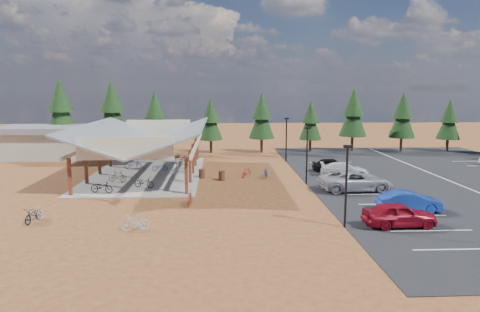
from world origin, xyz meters
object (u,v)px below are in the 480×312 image
(bike_14, at_px, (266,172))
(bike_1, at_px, (118,176))
(bike_11, at_px, (190,198))
(bike_2, at_px, (133,164))
(car_4, at_px, (332,165))
(bike_4, at_px, (144,182))
(car_2, at_px, (355,181))
(bike_8, at_px, (33,215))
(car_0, at_px, (399,214))
(bike_7, at_px, (182,158))
(bike_5, at_px, (178,169))
(bike_13, at_px, (135,223))
(car_3, at_px, (344,169))
(bike_3, at_px, (127,158))
(bike_0, at_px, (102,187))
(bike_9, at_px, (34,214))
(lamp_post_2, at_px, (286,136))
(trash_bin_0, at_px, (202,174))
(bike_pavilion, at_px, (146,136))
(outbuilding, at_px, (47,142))
(car_1, at_px, (409,201))
(trash_bin_1, at_px, (222,176))
(bike_15, at_px, (246,173))
(lamp_post_0, at_px, (346,180))
(bike_6, at_px, (160,167))

(bike_14, bearing_deg, bike_1, -172.74)
(bike_11, bearing_deg, bike_2, 118.93)
(car_4, bearing_deg, bike_1, 105.56)
(bike_4, bearing_deg, car_2, -77.80)
(bike_8, relative_size, car_0, 0.43)
(bike_7, bearing_deg, bike_5, 177.38)
(bike_13, relative_size, car_3, 0.38)
(bike_3, xyz_separation_m, car_2, (21.99, -14.69, 0.28))
(bike_0, xyz_separation_m, car_0, (20.68, -9.26, 0.19))
(bike_9, xyz_separation_m, bike_13, (6.83, -2.13, 0.04))
(lamp_post_2, xyz_separation_m, bike_5, (-11.84, -7.60, -2.33))
(trash_bin_0, relative_size, bike_11, 0.50)
(bike_pavilion, bearing_deg, bike_1, -118.50)
(bike_7, relative_size, car_4, 0.38)
(outbuilding, xyz_separation_m, bike_5, (17.16, -11.60, -1.38))
(bike_2, relative_size, car_1, 0.41)
(trash_bin_0, height_order, bike_5, bike_5)
(trash_bin_1, relative_size, bike_5, 0.49)
(outbuilding, relative_size, car_3, 2.41)
(bike_4, distance_m, bike_9, 10.39)
(bike_14, height_order, car_3, car_3)
(bike_15, distance_m, car_3, 9.54)
(bike_8, height_order, bike_14, bike_8)
(trash_bin_0, relative_size, bike_1, 0.52)
(trash_bin_1, bearing_deg, bike_13, -110.61)
(outbuilding, xyz_separation_m, car_4, (32.77, -10.46, -1.30))
(bike_pavilion, relative_size, bike_8, 10.12)
(trash_bin_0, bearing_deg, bike_0, -143.75)
(bike_8, bearing_deg, car_4, 38.91)
(lamp_post_0, relative_size, bike_3, 3.12)
(lamp_post_2, relative_size, car_4, 1.27)
(car_2, bearing_deg, bike_8, 101.56)
(bike_2, relative_size, bike_9, 1.12)
(outbuilding, bearing_deg, bike_11, -49.78)
(lamp_post_2, relative_size, car_3, 1.13)
(lamp_post_0, distance_m, bike_8, 19.91)
(car_2, height_order, car_4, car_2)
(car_0, xyz_separation_m, car_1, (2.06, 3.19, -0.05))
(lamp_post_0, relative_size, car_1, 1.20)
(outbuilding, relative_size, bike_7, 7.20)
(trash_bin_0, xyz_separation_m, car_1, (14.86, -11.85, 0.29))
(bike_7, bearing_deg, bike_1, 149.39)
(trash_bin_0, height_order, car_4, car_4)
(lamp_post_2, distance_m, car_3, 10.11)
(outbuilding, height_order, bike_2, outbuilding)
(bike_7, bearing_deg, bike_3, 80.13)
(bike_11, distance_m, car_0, 14.39)
(bike_9, bearing_deg, bike_4, -95.62)
(bike_5, distance_m, car_1, 21.79)
(bike_3, xyz_separation_m, bike_6, (4.53, -5.54, -0.07))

